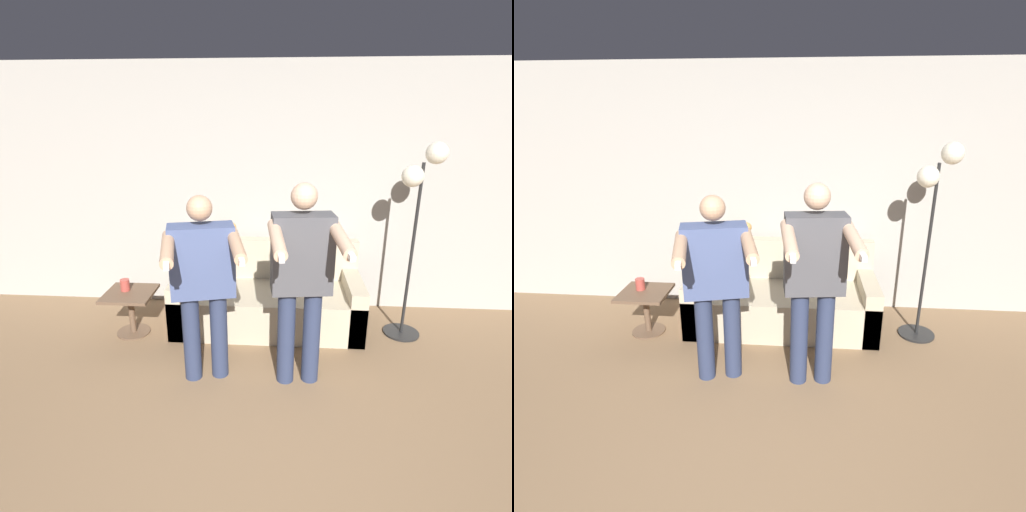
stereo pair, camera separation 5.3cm
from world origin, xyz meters
The scene contains 8 objects.
wall_back centered at (0.00, 3.04, 1.30)m, with size 10.00×0.05×2.60m.
couch centered at (-0.02, 2.53, 0.27)m, with size 1.88×0.83×0.84m.
person_left centered at (-0.48, 1.57, 0.89)m, with size 0.66×0.77×1.53m.
person_right centered at (0.27, 1.57, 0.94)m, with size 0.58×0.72×1.63m.
cat centered at (-0.53, 2.83, 0.91)m, with size 0.41×0.14×0.17m.
floor_lamp centered at (1.34, 2.40, 1.38)m, with size 0.37×0.35×1.86m.
side_table centered at (-1.36, 2.23, 0.32)m, with size 0.47×0.47×0.45m.
cup centered at (-1.41, 2.28, 0.50)m, with size 0.09×0.09×0.11m.
Camera 1 is at (0.12, -1.22, 2.07)m, focal length 28.00 mm.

